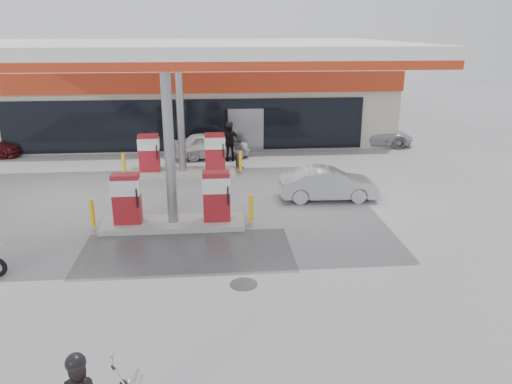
# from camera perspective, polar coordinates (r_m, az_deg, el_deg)

# --- Properties ---
(ground) EXTENTS (90.00, 90.00, 0.00)m
(ground) POSITION_cam_1_polar(r_m,az_deg,el_deg) (14.42, -9.95, -6.87)
(ground) COLOR gray
(ground) RESTS_ON ground
(wet_patch) EXTENTS (6.00, 3.00, 0.00)m
(wet_patch) POSITION_cam_1_polar(r_m,az_deg,el_deg) (14.38, -7.95, -6.83)
(wet_patch) COLOR #4C4C4F
(wet_patch) RESTS_ON ground
(drain_cover) EXTENTS (0.70, 0.70, 0.01)m
(drain_cover) POSITION_cam_1_polar(r_m,az_deg,el_deg) (12.59, -1.42, -10.50)
(drain_cover) COLOR #38383A
(drain_cover) RESTS_ON ground
(store_building) EXTENTS (22.00, 8.22, 4.00)m
(store_building) POSITION_cam_1_polar(r_m,az_deg,el_deg) (29.27, -7.68, 10.16)
(store_building) COLOR #BBB29C
(store_building) RESTS_ON ground
(canopy) EXTENTS (16.00, 10.02, 5.51)m
(canopy) POSITION_cam_1_polar(r_m,az_deg,el_deg) (18.08, -9.61, 15.53)
(canopy) COLOR silver
(canopy) RESTS_ON ground
(pump_island_near) EXTENTS (5.14, 1.30, 1.78)m
(pump_island_near) POSITION_cam_1_polar(r_m,az_deg,el_deg) (16.00, -9.53, -1.53)
(pump_island_near) COLOR #9E9E99
(pump_island_near) RESTS_ON ground
(pump_island_far) EXTENTS (5.14, 1.30, 1.78)m
(pump_island_far) POSITION_cam_1_polar(r_m,az_deg,el_deg) (21.73, -8.40, 3.83)
(pump_island_far) COLOR #9E9E99
(pump_island_far) RESTS_ON ground
(sedan_white) EXTENTS (3.87, 2.02, 1.26)m
(sedan_white) POSITION_cam_1_polar(r_m,az_deg,el_deg) (24.45, -5.07, 5.38)
(sedan_white) COLOR silver
(sedan_white) RESTS_ON ground
(attendant) EXTENTS (0.77, 0.89, 1.59)m
(attendant) POSITION_cam_1_polar(r_m,az_deg,el_deg) (22.67, -1.85, 4.84)
(attendant) COLOR slate
(attendant) RESTS_ON ground
(hatchback_silver) EXTENTS (3.63, 1.38, 1.18)m
(hatchback_silver) POSITION_cam_1_polar(r_m,az_deg,el_deg) (18.54, 8.24, 0.92)
(hatchback_silver) COLOR #A3A6AB
(hatchback_silver) RESTS_ON ground
(parked_car_right) EXTENTS (4.28, 2.40, 1.13)m
(parked_car_right) POSITION_cam_1_polar(r_m,az_deg,el_deg) (27.78, 13.35, 6.38)
(parked_car_right) COLOR #A8ACB0
(parked_car_right) RESTS_ON ground
(biker_walking) EXTENTS (1.06, 0.46, 1.79)m
(biker_walking) POSITION_cam_1_polar(r_m,az_deg,el_deg) (23.80, -3.03, 5.72)
(biker_walking) COLOR black
(biker_walking) RESTS_ON ground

